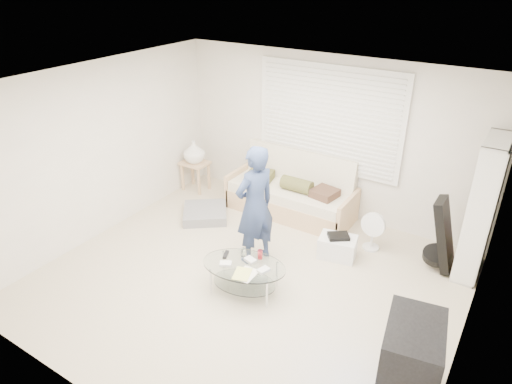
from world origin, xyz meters
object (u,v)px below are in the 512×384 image
Objects in this scene: tv_unit at (408,368)px; coffee_table at (244,270)px; futon_sofa at (292,194)px; bookshelf at (481,209)px.

coffee_table is at bearing 164.68° from tv_unit.
coffee_table is (-2.13, 0.58, -0.14)m from tv_unit.
tv_unit is 2.21m from coffee_table.
futon_sofa is at bearing 134.45° from tv_unit.
futon_sofa is at bearing 177.37° from bookshelf.
coffee_table is (-2.25, -1.93, -0.61)m from bookshelf.
bookshelf is at bearing 40.66° from coffee_table.
futon_sofa is 3.70m from tv_unit.
tv_unit reaches higher than coffee_table.
futon_sofa reaches higher than coffee_table.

